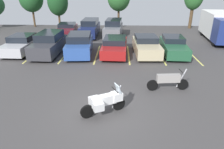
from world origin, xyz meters
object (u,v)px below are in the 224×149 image
motorcycle_second (168,81)px  car_red (115,46)px  car_charcoal (49,44)px  motorcycle_touring (105,101)px  car_far_navy (90,28)px  car_silver (22,44)px  car_blue (80,44)px  car_champagne (146,46)px  box_truck (220,26)px  car_far_maroon (67,30)px  car_far_grey (113,28)px  car_green (173,46)px

motorcycle_second → car_red: size_ratio=0.48×
motorcycle_second → car_charcoal: (-8.54, 6.22, 0.30)m
motorcycle_touring → car_far_navy: car_far_navy is taller
motorcycle_touring → car_red: bearing=88.4°
motorcycle_second → car_silver: car_silver is taller
car_blue → car_champagne: bearing=2.1°
car_silver → car_champagne: (10.58, -0.21, 0.03)m
motorcycle_touring → box_truck: 17.78m
car_blue → car_red: bearing=3.1°
motorcycle_touring → car_far_maroon: (-5.35, 15.50, 0.06)m
car_charcoal → car_far_grey: bearing=51.8°
car_far_grey → car_far_maroon: bearing=176.6°
car_blue → car_far_grey: (2.61, 6.59, 0.07)m
car_charcoal → car_blue: car_charcoal is taller
car_charcoal → car_red: size_ratio=0.98×
car_red → car_far_navy: car_far_navy is taller
motorcycle_second → car_red: bearing=115.8°
car_far_maroon → car_blue: bearing=-68.6°
motorcycle_second → car_far_grey: size_ratio=0.48×
car_champagne → car_far_maroon: car_champagne is taller
car_charcoal → car_far_maroon: (-0.14, 6.90, -0.20)m
motorcycle_touring → car_red: car_red is taller
motorcycle_touring → car_green: bearing=60.2°
car_champagne → car_far_grey: bearing=114.4°
car_silver → motorcycle_touring: bearing=-49.4°
car_far_navy → motorcycle_touring: bearing=-80.1°
car_silver → car_far_maroon: car_silver is taller
motorcycle_touring → car_far_maroon: size_ratio=0.41×
car_blue → car_red: 2.91m
car_far_grey → car_silver: bearing=-141.2°
car_far_grey → box_truck: 11.08m
car_silver → box_truck: (18.69, 4.97, 0.79)m
car_far_navy → motorcycle_second: bearing=-65.3°
car_red → car_far_navy: (-2.94, 6.70, 0.21)m
car_silver → car_far_maroon: bearing=69.9°
car_charcoal → car_far_maroon: bearing=91.1°
car_champagne → box_truck: (8.11, 5.18, 0.77)m
car_red → car_green: (4.90, 0.24, -0.01)m
motorcycle_second → car_champagne: bearing=94.2°
motorcycle_touring → box_truck: (10.96, 13.97, 0.89)m
motorcycle_touring → car_blue: bearing=107.2°
car_charcoal → box_truck: 17.06m
car_far_maroon → car_far_grey: 5.33m
car_silver → car_red: car_silver is taller
car_silver → car_red: 7.98m
motorcycle_second → car_charcoal: bearing=143.9°
car_silver → car_champagne: 10.58m
car_champagne → car_far_maroon: 10.59m
car_charcoal → car_champagne: 8.07m
car_red → car_green: 4.90m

